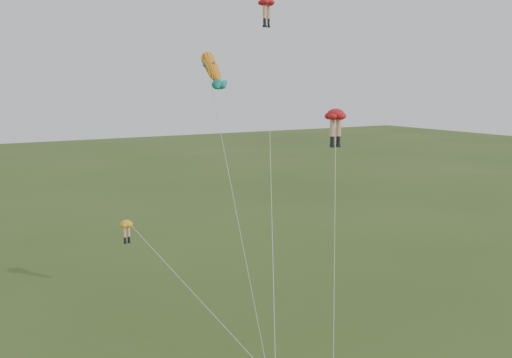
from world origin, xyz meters
TOP-DOWN VIEW (x-y plane):
  - legs_kite_red_high at (6.01, 11.67)m, footprint 8.88×15.03m
  - legs_kite_red_mid at (5.32, 2.27)m, footprint 4.72×6.05m
  - legs_kite_yellow at (-6.71, 5.30)m, footprint 6.42×9.32m
  - fish_kite at (-1.03, 6.73)m, footprint 1.20×8.37m

SIDE VIEW (x-z plane):
  - legs_kite_yellow at x=-6.71m, z-range 3.50..12.36m
  - legs_kite_red_mid at x=5.32m, z-range 6.83..22.03m
  - fish_kite at x=-1.03m, z-range 8.12..27.11m
  - legs_kite_red_high at x=6.01m, z-range 10.56..33.74m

